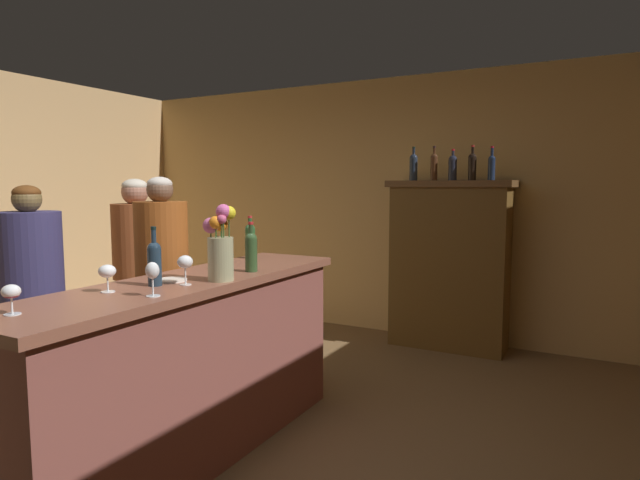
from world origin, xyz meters
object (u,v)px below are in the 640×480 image
(display_bottle_center, at_px, (453,167))
(display_bottle_midright, at_px, (472,165))
(wine_glass_mid, at_px, (152,272))
(wine_glass_rear, at_px, (107,272))
(display_bottle_left, at_px, (413,166))
(patron_by_cabinet, at_px, (163,284))
(patron_redhead, at_px, (138,268))
(bar_counter, at_px, (190,369))
(display_cabinet, at_px, (449,261))
(cheese_plate, at_px, (172,280))
(wine_glass_spare, at_px, (11,293))
(wine_bottle_merlot, at_px, (251,250))
(display_bottle_right, at_px, (492,166))
(wine_bottle_chardonnay, at_px, (250,239))
(wine_glass_front, at_px, (185,263))
(patron_near_entrance, at_px, (32,297))
(flower_arrangement, at_px, (220,244))
(display_bottle_midleft, at_px, (434,165))
(wine_bottle_pinot, at_px, (154,261))

(display_bottle_center, distance_m, display_bottle_midright, 0.18)
(wine_glass_mid, xyz_separation_m, wine_glass_rear, (-0.27, -0.03, -0.02))
(wine_glass_mid, xyz_separation_m, display_bottle_left, (0.17, 3.18, 0.58))
(patron_by_cabinet, height_order, patron_redhead, patron_by_cabinet)
(patron_redhead, bearing_deg, bar_counter, -22.66)
(display_cabinet, bearing_deg, patron_by_cabinet, -120.13)
(display_bottle_midright, bearing_deg, cheese_plate, -108.14)
(wine_glass_spare, relative_size, patron_redhead, 0.08)
(wine_bottle_merlot, relative_size, display_bottle_right, 0.98)
(wine_bottle_chardonnay, relative_size, wine_glass_spare, 2.45)
(display_bottle_left, distance_m, patron_redhead, 2.67)
(display_cabinet, bearing_deg, wine_glass_front, -101.77)
(bar_counter, xyz_separation_m, patron_by_cabinet, (-0.63, 0.44, 0.35))
(wine_glass_spare, height_order, patron_near_entrance, patron_near_entrance)
(display_bottle_midright, bearing_deg, wine_glass_mid, -102.83)
(cheese_plate, bearing_deg, bar_counter, 75.24)
(wine_bottle_merlot, relative_size, flower_arrangement, 0.72)
(wine_glass_mid, height_order, patron_redhead, patron_redhead)
(patron_redhead, bearing_deg, patron_by_cabinet, -20.88)
(patron_by_cabinet, distance_m, patron_near_entrance, 0.80)
(flower_arrangement, height_order, display_bottle_center, display_bottle_center)
(wine_bottle_merlot, distance_m, wine_glass_rear, 0.87)
(display_bottle_left, xyz_separation_m, display_bottle_midright, (0.55, -0.00, -0.00))
(wine_bottle_merlot, distance_m, patron_by_cabinet, 0.84)
(wine_glass_front, relative_size, wine_glass_mid, 0.96)
(bar_counter, height_order, patron_by_cabinet, patron_by_cabinet)
(flower_arrangement, distance_m, display_bottle_right, 2.89)
(bar_counter, height_order, wine_glass_spare, wine_glass_spare)
(wine_glass_rear, distance_m, display_bottle_midleft, 3.33)
(bar_counter, bearing_deg, patron_near_entrance, -173.72)
(wine_glass_rear, xyz_separation_m, patron_redhead, (-1.24, 1.32, -0.26))
(display_cabinet, distance_m, wine_glass_spare, 3.79)
(bar_counter, distance_m, wine_glass_rear, 0.77)
(flower_arrangement, bearing_deg, patron_by_cabinet, 154.30)
(wine_bottle_chardonnay, distance_m, display_bottle_center, 2.18)
(wine_glass_rear, bearing_deg, wine_glass_front, 58.19)
(wine_bottle_merlot, bearing_deg, wine_glass_rear, -106.34)
(patron_redhead, bearing_deg, display_bottle_midleft, 55.70)
(cheese_plate, height_order, patron_redhead, patron_redhead)
(wine_bottle_chardonnay, xyz_separation_m, patron_near_entrance, (-0.99, -0.98, -0.33))
(wine_glass_spare, xyz_separation_m, patron_by_cabinet, (-0.58, 1.39, -0.24))
(wine_bottle_pinot, relative_size, patron_by_cabinet, 0.19)
(wine_bottle_pinot, bearing_deg, wine_glass_spare, -93.15)
(cheese_plate, distance_m, display_bottle_right, 3.13)
(wine_glass_mid, relative_size, display_bottle_midright, 0.51)
(display_cabinet, xyz_separation_m, display_bottle_right, (0.36, 0.00, 0.88))
(wine_glass_rear, height_order, display_bottle_midright, display_bottle_midright)
(wine_glass_mid, distance_m, patron_redhead, 2.00)
(wine_glass_rear, bearing_deg, display_bottle_midright, 72.88)
(flower_arrangement, bearing_deg, display_bottle_midright, 75.30)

